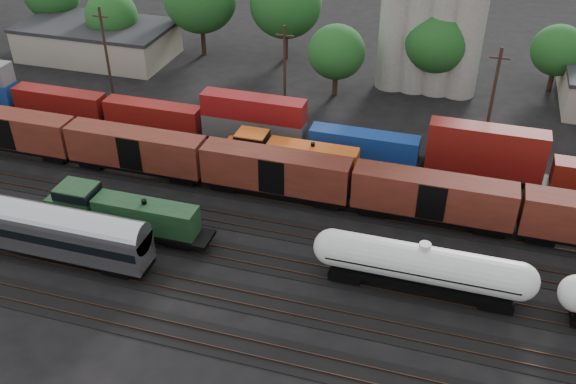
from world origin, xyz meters
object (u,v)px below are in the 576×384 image
(tank_car_a, at_px, (422,266))
(passenger_coach, at_px, (22,224))
(green_locomotive, at_px, (118,212))
(orange_locomotive, at_px, (288,154))
(grain_silo, at_px, (432,8))

(tank_car_a, xyz_separation_m, passenger_coach, (-34.11, -5.00, 0.50))
(tank_car_a, bearing_deg, passenger_coach, -171.66)
(green_locomotive, height_order, tank_car_a, tank_car_a)
(green_locomotive, relative_size, orange_locomotive, 1.02)
(orange_locomotive, bearing_deg, passenger_coach, -132.31)
(green_locomotive, bearing_deg, tank_car_a, 0.00)
(orange_locomotive, xyz_separation_m, grain_silo, (11.28, 26.00, 8.95))
(passenger_coach, bearing_deg, grain_silo, 57.34)
(green_locomotive, height_order, grain_silo, grain_silo)
(orange_locomotive, distance_m, grain_silo, 29.72)
(tank_car_a, bearing_deg, orange_locomotive, 136.69)
(green_locomotive, distance_m, tank_car_a, 27.66)
(grain_silo, bearing_deg, passenger_coach, -122.66)
(green_locomotive, xyz_separation_m, orange_locomotive, (11.75, 15.00, -0.17))
(green_locomotive, relative_size, grain_silo, 0.56)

